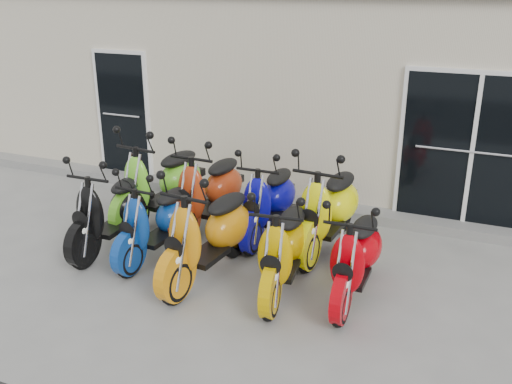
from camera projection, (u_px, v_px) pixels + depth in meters
The scene contains 14 objects.
ground at pixel (238, 261), 7.41m from camera, with size 80.00×80.00×0.00m, color gray.
building at pixel (346, 77), 11.33m from camera, with size 14.00×6.00×3.20m, color beige.
front_step at pixel (290, 203), 9.12m from camera, with size 14.00×0.40×0.15m, color gray.
door_left at pixel (123, 111), 10.00m from camera, with size 1.07×0.08×2.22m, color black.
door_right at pixel (473, 147), 7.89m from camera, with size 2.02×0.08×2.22m, color black.
scooter_front_black at pixel (111, 199), 7.54m from camera, with size 0.69×1.89×1.40m, color black, non-canonical shape.
scooter_front_blue at pixel (157, 210), 7.29m from camera, with size 0.65×1.78×1.31m, color navy, non-canonical shape.
scooter_front_orange_a at pixel (208, 222), 6.75m from camera, with size 0.73×2.00×1.48m, color orange, non-canonical shape.
scooter_front_orange_b at pixel (285, 237), 6.48m from camera, with size 0.67×1.85×1.36m, color #CF9F00, non-canonical shape.
scooter_front_red at pixel (357, 245), 6.34m from camera, with size 0.65×1.78×1.32m, color #BD0009, non-canonical shape.
scooter_back_green at pixel (160, 172), 8.37m from camera, with size 0.76×2.10×1.55m, color #72DC2A, non-canonical shape.
scooter_back_red at pixel (209, 180), 8.14m from camera, with size 0.73×2.00×1.47m, color #B03512, non-canonical shape.
scooter_back_blue at pixel (269, 191), 7.88m from camera, with size 0.68×1.86×1.38m, color #0A089A, non-canonical shape.
scooter_back_yellow at pixel (329, 197), 7.46m from camera, with size 0.74×2.04×1.51m, color #FDFF08, non-canonical shape.
Camera 1 is at (2.79, -6.01, 3.44)m, focal length 40.00 mm.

